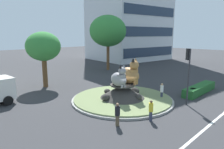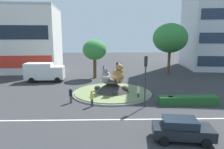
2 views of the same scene
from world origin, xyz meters
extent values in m
plane|color=#333335|center=(0.00, 0.00, 0.00)|extent=(160.00, 160.00, 0.00)
cube|color=silver|center=(0.00, -8.44, 0.00)|extent=(112.00, 0.20, 0.01)
cylinder|color=gray|center=(0.00, 0.00, 0.09)|extent=(10.16, 10.16, 0.18)
cylinder|color=#707F51|center=(0.00, 0.00, 0.24)|extent=(9.76, 9.76, 0.12)
cone|color=#33302D|center=(0.00, 0.00, 0.97)|extent=(4.45, 4.45, 1.35)
cylinder|color=#33302D|center=(0.00, 0.00, 1.59)|extent=(2.45, 2.45, 0.12)
ellipsoid|color=#33302D|center=(1.61, -0.30, 0.69)|extent=(0.99, 0.96, 0.79)
ellipsoid|color=#33302D|center=(-0.19, 2.00, 0.57)|extent=(0.68, 0.70, 0.54)
ellipsoid|color=#33302D|center=(-1.89, 0.41, 0.64)|extent=(0.84, 0.74, 0.67)
ellipsoid|color=#33302D|center=(0.38, -1.77, 0.60)|extent=(0.75, 0.59, 0.60)
ellipsoid|color=gray|center=(-0.77, -0.18, 2.32)|extent=(1.38, 1.97, 1.34)
cylinder|color=gray|center=(-0.82, -0.55, 2.47)|extent=(0.97, 0.97, 0.84)
sphere|color=gray|center=(-0.83, -0.68, 3.20)|extent=(0.74, 0.74, 0.74)
torus|color=gray|center=(-0.38, 0.53, 1.78)|extent=(0.99, 0.99, 0.17)
cone|color=gray|center=(-0.63, -0.71, 3.63)|extent=(0.34, 0.34, 0.30)
cone|color=black|center=(-1.03, -0.66, 3.63)|extent=(0.34, 0.34, 0.30)
cylinder|color=gray|center=(-0.70, -0.87, 1.82)|extent=(0.23, 0.23, 0.33)
cylinder|color=gray|center=(-1.00, -0.83, 1.82)|extent=(0.23, 0.23, 0.33)
ellipsoid|color=#9E703D|center=(0.77, -0.14, 2.48)|extent=(1.83, 2.50, 1.66)
cylinder|color=#9E703D|center=(0.85, -0.59, 2.67)|extent=(1.25, 1.25, 1.04)
sphere|color=#9E703D|center=(0.88, -0.75, 3.58)|extent=(0.91, 0.91, 0.91)
torus|color=#9E703D|center=(0.98, 0.85, 1.82)|extent=(1.22, 1.22, 0.21)
cone|color=#9E703D|center=(1.13, -0.71, 4.10)|extent=(0.43, 0.43, 0.37)
cone|color=black|center=(0.63, -0.80, 4.10)|extent=(0.43, 0.43, 0.37)
cylinder|color=#9E703D|center=(1.10, -0.92, 1.86)|extent=(0.29, 0.29, 0.42)
cylinder|color=#9E703D|center=(0.73, -0.99, 1.86)|extent=(0.29, 0.29, 0.42)
cylinder|color=#2D2D33|center=(3.27, -5.24, 2.65)|extent=(0.14, 0.14, 5.31)
cube|color=black|center=(3.31, -5.02, 4.78)|extent=(0.36, 0.29, 1.05)
sphere|color=red|center=(3.33, -4.95, 5.10)|extent=(0.18, 0.18, 0.18)
sphere|color=#392706|center=(3.33, -4.95, 4.78)|extent=(0.18, 0.18, 0.18)
sphere|color=black|center=(3.33, -4.95, 4.47)|extent=(0.18, 0.18, 0.18)
cube|color=#233347|center=(26.92, 15.11, 2.40)|extent=(16.71, 2.43, 2.18)
cube|color=#233347|center=(26.92, 15.11, 7.20)|extent=(16.71, 2.43, 2.18)
cube|color=#233347|center=(26.92, 15.11, 12.01)|extent=(16.71, 2.43, 2.18)
cube|color=#235B28|center=(8.13, -4.50, 0.45)|extent=(6.41, 1.20, 0.90)
cylinder|color=brown|center=(11.79, 14.16, 2.26)|extent=(0.55, 0.55, 4.51)
ellipsoid|color=#337F38|center=(11.79, 14.16, 7.20)|extent=(6.72, 6.72, 5.71)
cylinder|color=brown|center=(-2.82, 10.56, 1.72)|extent=(0.60, 0.60, 3.44)
ellipsoid|color=#337F38|center=(-2.82, 10.56, 5.12)|extent=(4.21, 4.21, 3.58)
cylinder|color=#33384C|center=(3.00, -2.70, 0.40)|extent=(0.24, 0.24, 0.79)
cylinder|color=silver|center=(3.00, -2.70, 1.13)|extent=(0.33, 0.33, 0.69)
sphere|color=tan|center=(3.00, -2.70, 1.59)|extent=(0.23, 0.23, 0.23)
cylinder|color=brown|center=(-4.65, -3.68, 0.40)|extent=(0.28, 0.28, 0.81)
cylinder|color=black|center=(-4.65, -3.68, 1.16)|extent=(0.37, 0.37, 0.70)
sphere|color=#936B4C|center=(-4.65, -3.68, 1.62)|extent=(0.23, 0.23, 0.23)
cylinder|color=#33384C|center=(-2.23, -4.91, 0.39)|extent=(0.25, 0.25, 0.77)
cylinder|color=yellow|center=(-2.23, -4.91, 1.11)|extent=(0.34, 0.34, 0.67)
sphere|color=brown|center=(-2.23, -4.91, 1.55)|extent=(0.22, 0.22, 0.22)
cube|color=silver|center=(-8.78, 7.84, 1.49)|extent=(1.96, 2.47, 2.07)
cylinder|color=black|center=(-8.67, 6.65, 0.45)|extent=(0.91, 0.34, 0.90)
cylinder|color=#2D4233|center=(6.23, -4.54, 0.45)|extent=(0.56, 0.56, 0.90)
camera|label=1|loc=(-14.82, -13.17, 6.56)|focal=32.71mm
camera|label=2|loc=(-0.64, -24.83, 6.98)|focal=31.66mm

